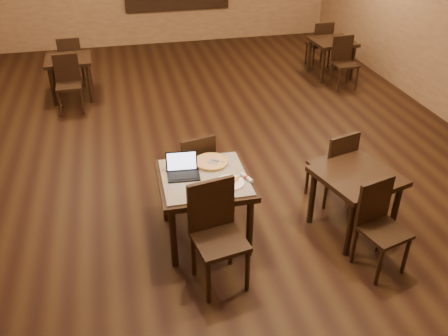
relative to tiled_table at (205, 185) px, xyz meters
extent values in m
plane|color=black|center=(0.27, 2.08, -0.66)|extent=(10.00, 10.00, 0.00)
cylinder|color=black|center=(-0.39, -0.37, -0.31)|extent=(0.07, 0.07, 0.71)
cylinder|color=black|center=(-0.37, 0.39, -0.31)|extent=(0.07, 0.07, 0.71)
cylinder|color=black|center=(0.37, -0.39, -0.31)|extent=(0.07, 0.07, 0.71)
cylinder|color=black|center=(0.39, 0.37, -0.31)|extent=(0.07, 0.07, 0.71)
cube|color=black|center=(0.00, 0.00, 0.06)|extent=(0.93, 0.93, 0.06)
cube|color=#18419D|center=(0.00, 0.00, 0.09)|extent=(0.85, 0.85, 0.02)
cylinder|color=black|center=(-0.16, -0.92, -0.42)|extent=(0.04, 0.04, 0.48)
cylinder|color=black|center=(-0.22, -0.54, -0.42)|extent=(0.04, 0.04, 0.48)
cylinder|color=black|center=(0.22, -0.86, -0.42)|extent=(0.04, 0.04, 0.48)
cylinder|color=black|center=(0.16, -0.48, -0.42)|extent=(0.04, 0.04, 0.48)
cube|color=black|center=(0.00, -0.70, -0.16)|extent=(0.52, 0.52, 0.04)
cube|color=black|center=(-0.04, -0.50, 0.12)|extent=(0.45, 0.12, 0.51)
cylinder|color=black|center=(0.13, 0.90, -0.45)|extent=(0.04, 0.04, 0.43)
cylinder|color=black|center=(0.20, 0.57, -0.45)|extent=(0.04, 0.04, 0.43)
cylinder|color=black|center=(-0.20, 0.83, -0.45)|extent=(0.04, 0.04, 0.43)
cylinder|color=black|center=(-0.13, 0.50, -0.45)|extent=(0.04, 0.04, 0.43)
cube|color=black|center=(0.00, 0.70, -0.22)|extent=(0.47, 0.47, 0.04)
cube|color=black|center=(0.04, 0.52, 0.03)|extent=(0.40, 0.12, 0.45)
cube|color=black|center=(-0.20, 0.05, 0.11)|extent=(0.33, 0.25, 0.02)
cube|color=black|center=(-0.20, 0.16, 0.22)|extent=(0.32, 0.07, 0.21)
cube|color=#C9D3FF|center=(-0.20, 0.15, 0.22)|extent=(0.29, 0.06, 0.18)
cylinder|color=white|center=(0.22, -0.18, 0.11)|extent=(0.28, 0.28, 0.02)
cylinder|color=silver|center=(0.12, 0.24, 0.11)|extent=(0.39, 0.39, 0.01)
cylinder|color=beige|center=(0.12, 0.24, 0.12)|extent=(0.34, 0.34, 0.02)
torus|color=gold|center=(0.12, 0.24, 0.12)|extent=(0.35, 0.35, 0.02)
cube|color=silver|center=(0.14, 0.22, 0.13)|extent=(0.25, 0.22, 0.01)
cylinder|color=white|center=(0.40, -0.14, 0.12)|extent=(0.10, 0.18, 0.04)
cylinder|color=#B62516|center=(0.40, -0.14, 0.12)|extent=(0.05, 0.04, 0.04)
cylinder|color=black|center=(2.98, 3.87, -0.33)|extent=(0.07, 0.07, 0.67)
cylinder|color=black|center=(2.95, 4.47, -0.33)|extent=(0.07, 0.07, 0.67)
cylinder|color=black|center=(3.58, 3.90, -0.33)|extent=(0.07, 0.07, 0.67)
cylinder|color=black|center=(3.56, 4.50, -0.33)|extent=(0.07, 0.07, 0.67)
cube|color=black|center=(3.27, 4.18, 0.02)|extent=(0.78, 0.78, 0.06)
cylinder|color=black|center=(3.11, 3.40, -0.45)|extent=(0.04, 0.04, 0.42)
cylinder|color=black|center=(3.09, 3.74, -0.45)|extent=(0.04, 0.04, 0.42)
cylinder|color=black|center=(3.44, 3.41, -0.45)|extent=(0.04, 0.04, 0.42)
cylinder|color=black|center=(3.43, 3.75, -0.45)|extent=(0.04, 0.04, 0.42)
cube|color=black|center=(3.27, 3.57, -0.22)|extent=(0.41, 0.41, 0.04)
cube|color=black|center=(3.26, 3.75, 0.03)|extent=(0.40, 0.05, 0.45)
cylinder|color=black|center=(3.43, 4.97, -0.45)|extent=(0.04, 0.04, 0.42)
cylinder|color=black|center=(3.44, 4.63, -0.45)|extent=(0.04, 0.04, 0.42)
cylinder|color=black|center=(3.09, 4.96, -0.45)|extent=(0.04, 0.04, 0.42)
cylinder|color=black|center=(3.11, 4.62, -0.45)|extent=(0.04, 0.04, 0.42)
cube|color=black|center=(3.27, 4.80, -0.22)|extent=(0.41, 0.41, 0.04)
cube|color=black|center=(3.27, 4.62, 0.03)|extent=(0.40, 0.05, 0.45)
cylinder|color=black|center=(-1.81, 3.94, -0.33)|extent=(0.07, 0.07, 0.67)
cylinder|color=black|center=(-1.83, 4.54, -0.33)|extent=(0.07, 0.07, 0.67)
cylinder|color=black|center=(-1.21, 3.96, -0.33)|extent=(0.07, 0.07, 0.67)
cylinder|color=black|center=(-1.22, 4.56, -0.33)|extent=(0.07, 0.07, 0.67)
cube|color=black|center=(-1.52, 4.25, 0.02)|extent=(0.77, 0.77, 0.06)
cylinder|color=black|center=(-1.68, 3.46, -0.45)|extent=(0.04, 0.04, 0.42)
cylinder|color=black|center=(-1.69, 3.80, -0.45)|extent=(0.04, 0.04, 0.42)
cylinder|color=black|center=(-1.35, 3.47, -0.45)|extent=(0.04, 0.04, 0.42)
cylinder|color=black|center=(-1.35, 3.81, -0.45)|extent=(0.04, 0.04, 0.42)
cube|color=black|center=(-1.52, 3.64, -0.22)|extent=(0.40, 0.40, 0.04)
cube|color=black|center=(-1.52, 3.82, 0.03)|extent=(0.40, 0.05, 0.45)
cylinder|color=black|center=(-1.35, 5.04, -0.45)|extent=(0.04, 0.04, 0.42)
cylinder|color=black|center=(-1.35, 4.70, -0.45)|extent=(0.04, 0.04, 0.42)
cylinder|color=black|center=(-1.69, 5.03, -0.45)|extent=(0.04, 0.04, 0.42)
cylinder|color=black|center=(-1.68, 4.69, -0.45)|extent=(0.04, 0.04, 0.42)
cube|color=black|center=(-1.52, 4.86, -0.22)|extent=(0.40, 0.40, 0.04)
cube|color=black|center=(-1.51, 4.68, 0.03)|extent=(0.40, 0.05, 0.45)
cylinder|color=black|center=(1.35, -0.61, -0.32)|extent=(0.07, 0.07, 0.68)
cylinder|color=black|center=(1.19, -0.02, -0.32)|extent=(0.07, 0.07, 0.68)
cylinder|color=black|center=(1.94, -0.45, -0.32)|extent=(0.07, 0.07, 0.68)
cylinder|color=black|center=(1.77, 0.14, -0.32)|extent=(0.07, 0.07, 0.68)
cube|color=black|center=(1.56, -0.23, 0.03)|extent=(0.94, 0.94, 0.06)
cylinder|color=black|center=(1.44, -1.07, -0.45)|extent=(0.04, 0.04, 0.43)
cylinder|color=black|center=(1.35, -0.73, -0.45)|extent=(0.04, 0.04, 0.43)
cylinder|color=black|center=(1.77, -0.98, -0.45)|extent=(0.04, 0.04, 0.43)
cylinder|color=black|center=(1.68, -0.64, -0.45)|extent=(0.04, 0.04, 0.43)
cube|color=black|center=(1.56, -0.85, -0.21)|extent=(0.49, 0.49, 0.04)
cube|color=black|center=(1.51, -0.68, 0.04)|extent=(0.40, 0.14, 0.46)
cylinder|color=black|center=(1.68, 0.60, -0.45)|extent=(0.04, 0.04, 0.43)
cylinder|color=black|center=(1.77, 0.27, -0.45)|extent=(0.04, 0.04, 0.43)
cylinder|color=black|center=(1.35, 0.51, -0.45)|extent=(0.04, 0.04, 0.43)
cylinder|color=black|center=(1.44, 0.18, -0.45)|extent=(0.04, 0.04, 0.43)
cube|color=black|center=(1.56, 0.39, -0.21)|extent=(0.49, 0.49, 0.04)
cube|color=black|center=(1.61, 0.21, 0.04)|extent=(0.40, 0.14, 0.46)
camera|label=1|loc=(-0.71, -3.92, 2.66)|focal=38.00mm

